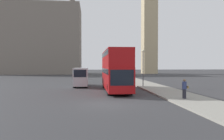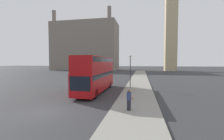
{
  "view_description": "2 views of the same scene",
  "coord_description": "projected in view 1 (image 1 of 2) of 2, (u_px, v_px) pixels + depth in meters",
  "views": [
    {
      "loc": [
        -1.36,
        -16.4,
        2.9
      ],
      "look_at": [
        1.23,
        9.61,
        2.4
      ],
      "focal_mm": 35.0,
      "sensor_mm": 36.0,
      "label": 1
    },
    {
      "loc": [
        7.46,
        -10.47,
        3.9
      ],
      "look_at": [
        2.43,
        14.92,
        2.6
      ],
      "focal_mm": 24.0,
      "sensor_mm": 36.0,
      "label": 2
    }
  ],
  "objects": [
    {
      "name": "white_van",
      "position": [
        81.0,
        77.0,
        30.73
      ],
      "size": [
        1.93,
        6.0,
        2.59
      ],
      "color": "#B2B7BC",
      "rests_on": "ground_plane"
    },
    {
      "name": "building_block_distant",
      "position": [
        34.0,
        40.0,
        78.13
      ],
      "size": [
        32.98,
        15.31,
        29.6
      ],
      "color": "slate",
      "rests_on": "ground_plane"
    },
    {
      "name": "sidewalk_strip",
      "position": [
        196.0,
        102.0,
        17.2
      ],
      "size": [
        3.95,
        120.0,
        0.15
      ],
      "color": "gray",
      "rests_on": "ground_plane"
    },
    {
      "name": "pedestrian",
      "position": [
        184.0,
        89.0,
        18.32
      ],
      "size": [
        0.52,
        0.36,
        1.64
      ],
      "color": "#23232D",
      "rests_on": "sidewalk_strip"
    },
    {
      "name": "red_double_decker_bus",
      "position": [
        115.0,
        69.0,
        25.17
      ],
      "size": [
        2.5,
        10.76,
        4.63
      ],
      "color": "#A80F11",
      "rests_on": "ground_plane"
    },
    {
      "name": "street_lamp",
      "position": [
        143.0,
        62.0,
        29.51
      ],
      "size": [
        0.36,
        0.36,
        4.93
      ],
      "color": "#38383D",
      "rests_on": "sidewalk_strip"
    },
    {
      "name": "ground_plane",
      "position": [
        108.0,
        104.0,
        16.51
      ],
      "size": [
        300.0,
        300.0,
        0.0
      ],
      "primitive_type": "plane",
      "color": "#333335"
    }
  ]
}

